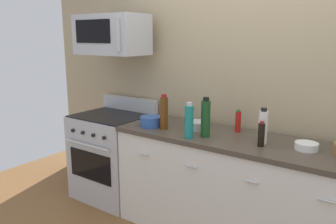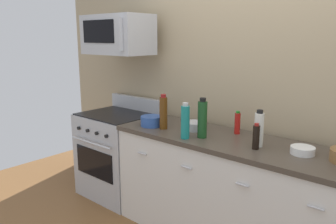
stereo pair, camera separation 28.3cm
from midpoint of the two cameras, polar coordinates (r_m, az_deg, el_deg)
back_wall at (r=3.06m, az=12.77°, el=5.17°), size 5.24×0.10×2.70m
counter_unit at (r=2.95m, az=8.72°, el=-13.05°), size 2.15×0.66×0.92m
range_oven at (r=3.76m, az=-11.46°, el=-7.23°), size 0.76×0.69×1.07m
microwave at (r=3.58m, az=-11.83°, el=12.68°), size 0.74×0.44×0.40m
bottle_wine_green at (r=2.76m, az=3.48°, el=-1.07°), size 0.08×0.08×0.33m
bottle_wine_amber at (r=3.00m, az=-3.39°, el=-0.14°), size 0.07×0.07×0.31m
bottle_hot_sauce_red at (r=2.94m, az=9.11°, el=-1.62°), size 0.05×0.05×0.20m
bottle_soy_sauce_dark at (r=2.59m, az=12.52°, el=-3.78°), size 0.05×0.05×0.20m
bottle_vinegar_white at (r=2.65m, az=12.86°, el=-2.49°), size 0.07×0.07×0.28m
bottle_sparkling_teal at (r=2.73m, az=0.64°, el=-1.59°), size 0.07×0.07×0.30m
bowl_white_ceramic at (r=2.62m, az=19.57°, el=-5.48°), size 0.17×0.17×0.05m
bowl_blue_mixing at (r=3.11m, az=-5.52°, el=-1.59°), size 0.20×0.20×0.09m
bowl_steel_prep at (r=3.01m, az=2.03°, el=-2.23°), size 0.20×0.20×0.07m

